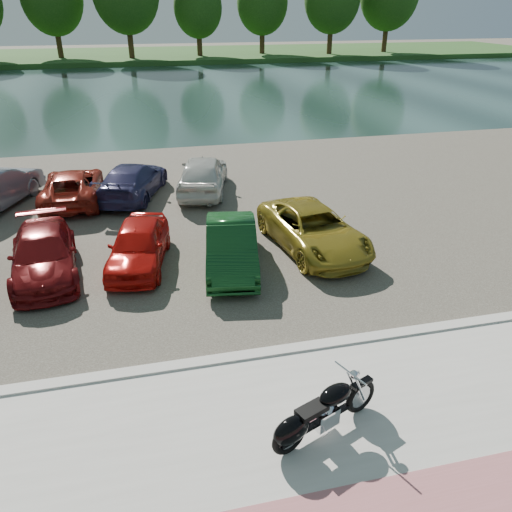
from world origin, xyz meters
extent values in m
plane|color=#595447|center=(0.00, 0.00, 0.00)|extent=(200.00, 200.00, 0.00)
cube|color=#B4B2AA|center=(0.00, -1.00, 0.05)|extent=(60.00, 6.00, 0.10)
cube|color=#B4B2AA|center=(0.00, 2.00, 0.07)|extent=(60.00, 0.30, 0.14)
cube|color=#3C3830|center=(0.00, 11.00, 0.02)|extent=(60.00, 18.00, 0.04)
cube|color=#1B312D|center=(0.00, 40.00, 0.00)|extent=(120.00, 40.00, 0.00)
cube|color=#264D1B|center=(0.00, 72.00, 0.30)|extent=(120.00, 24.00, 0.60)
cylinder|color=#3B2615|center=(-12.00, 67.40, 3.30)|extent=(0.70, 0.70, 5.40)
cylinder|color=#3B2615|center=(-3.00, 64.60, 3.52)|extent=(0.70, 0.70, 5.85)
cylinder|color=#3B2615|center=(6.00, 66.00, 2.85)|extent=(0.70, 0.70, 4.50)
ellipsoid|color=#14370F|center=(6.00, 66.00, 6.45)|extent=(6.30, 6.30, 7.56)
cylinder|color=#3B2615|center=(15.00, 67.40, 3.08)|extent=(0.70, 0.70, 4.95)
ellipsoid|color=#14370F|center=(15.00, 67.40, 7.04)|extent=(6.93, 6.93, 8.32)
cylinder|color=#3B2615|center=(24.00, 64.60, 3.30)|extent=(0.70, 0.70, 5.40)
cylinder|color=#3B2615|center=(33.00, 66.00, 3.52)|extent=(0.70, 0.70, 5.85)
torus|color=black|center=(0.19, -0.04, 0.44)|extent=(0.68, 0.37, 0.68)
torus|color=black|center=(-1.34, -0.65, 0.44)|extent=(0.68, 0.37, 0.68)
cylinder|color=#B2B2B7|center=(0.19, -0.04, 0.44)|extent=(0.45, 0.23, 0.46)
cylinder|color=#B2B2B7|center=(-1.34, -0.65, 0.44)|extent=(0.45, 0.23, 0.46)
cylinder|color=silver|center=(0.10, -0.18, 0.74)|extent=(0.32, 0.17, 0.63)
cylinder|color=silver|center=(0.03, 0.00, 0.74)|extent=(0.32, 0.17, 0.63)
cylinder|color=silver|center=(-0.11, -0.16, 1.13)|extent=(0.31, 0.71, 0.04)
sphere|color=silver|center=(-0.02, -0.12, 1.05)|extent=(0.21, 0.21, 0.16)
sphere|color=silver|center=(0.04, -0.10, 1.05)|extent=(0.14, 0.14, 0.11)
cube|color=black|center=(0.19, -0.04, 0.75)|extent=(0.47, 0.30, 0.06)
cube|color=black|center=(-0.57, -0.35, 0.38)|extent=(1.15, 0.54, 0.08)
cube|color=silver|center=(-0.62, -0.36, 0.45)|extent=(0.54, 0.46, 0.34)
cylinder|color=silver|center=(-0.53, -0.33, 0.65)|extent=(0.29, 0.26, 0.27)
cylinder|color=silver|center=(-0.71, -0.40, 0.65)|extent=(0.29, 0.26, 0.27)
ellipsoid|color=black|center=(-0.41, -0.28, 0.82)|extent=(0.77, 0.59, 0.32)
cube|color=black|center=(-0.90, -0.48, 0.76)|extent=(0.61, 0.47, 0.10)
ellipsoid|color=black|center=(-1.29, -0.63, 0.56)|extent=(0.80, 0.58, 0.50)
cube|color=black|center=(-1.34, -0.65, 0.49)|extent=(0.44, 0.32, 0.30)
cylinder|color=silver|center=(-0.96, -0.33, 0.32)|extent=(1.05, 0.49, 0.09)
cylinder|color=silver|center=(-0.96, -0.33, 0.40)|extent=(1.05, 0.49, 0.09)
cylinder|color=#B2B2B7|center=(-0.64, -0.57, 0.23)|extent=(0.07, 0.14, 0.22)
imported|color=#620E0F|center=(-6.12, 6.93, 0.65)|extent=(2.21, 4.37, 1.22)
imported|color=#B7100C|center=(-3.56, 6.90, 0.67)|extent=(2.16, 3.93, 1.27)
imported|color=#113F19|center=(-1.00, 6.16, 0.69)|extent=(2.00, 4.14, 1.31)
imported|color=olive|center=(1.65, 6.78, 0.68)|extent=(2.78, 4.89, 1.29)
imported|color=maroon|center=(-5.88, 12.75, 0.66)|extent=(2.10, 4.48, 1.24)
imported|color=navy|center=(-3.64, 12.83, 0.69)|extent=(3.15, 4.85, 1.31)
imported|color=silver|center=(-0.91, 12.75, 0.79)|extent=(2.75, 4.67, 1.49)
camera|label=1|loc=(-3.23, -6.34, 6.79)|focal=35.00mm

